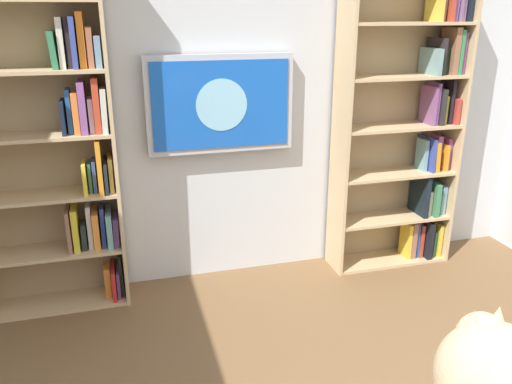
# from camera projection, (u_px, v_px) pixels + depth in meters

# --- Properties ---
(wall_back) EXTENTS (4.52, 0.06, 2.70)m
(wall_back) POSITION_uv_depth(u_px,v_px,m) (228.00, 80.00, 3.30)
(wall_back) COLOR silver
(wall_back) RESTS_ON ground
(bookshelf_left) EXTENTS (0.88, 0.28, 2.04)m
(bookshelf_left) POSITION_uv_depth(u_px,v_px,m) (410.00, 128.00, 3.58)
(bookshelf_left) COLOR tan
(bookshelf_left) RESTS_ON ground
(bookshelf_right) EXTENTS (0.83, 0.28, 2.20)m
(bookshelf_right) POSITION_uv_depth(u_px,v_px,m) (57.00, 132.00, 2.96)
(bookshelf_right) COLOR tan
(bookshelf_right) RESTS_ON ground
(wall_mounted_tv) EXTENTS (0.94, 0.07, 0.62)m
(wall_mounted_tv) POSITION_uv_depth(u_px,v_px,m) (221.00, 104.00, 3.25)
(wall_mounted_tv) COLOR #B7B7BC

